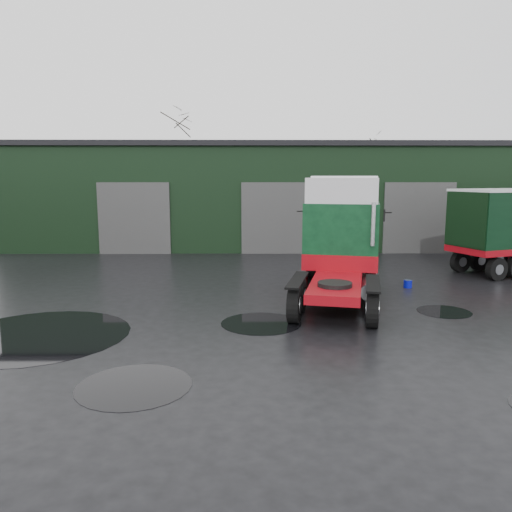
{
  "coord_description": "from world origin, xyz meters",
  "views": [
    {
      "loc": [
        0.44,
        -13.98,
        4.28
      ],
      "look_at": [
        0.66,
        2.33,
        1.7
      ],
      "focal_mm": 35.0,
      "sensor_mm": 36.0,
      "label": 1
    }
  ],
  "objects": [
    {
      "name": "puddle_1",
      "position": [
        6.71,
        1.5,
        0.0
      ],
      "size": [
        1.7,
        1.7,
        0.01
      ],
      "primitive_type": "cylinder",
      "color": "black",
      "rests_on": "ground"
    },
    {
      "name": "ground",
      "position": [
        0.0,
        0.0,
        0.0
      ],
      "size": [
        100.0,
        100.0,
        0.0
      ],
      "primitive_type": "plane",
      "color": "black"
    },
    {
      "name": "wash_bucket",
      "position": [
        6.65,
        5.05,
        0.15
      ],
      "size": [
        0.34,
        0.34,
        0.3
      ],
      "primitive_type": "cylinder",
      "rotation": [
        0.0,
        0.0,
        -0.06
      ],
      "color": "#070C9C",
      "rests_on": "ground"
    },
    {
      "name": "puddle_0",
      "position": [
        -1.96,
        -4.15,
        0.0
      ],
      "size": [
        2.41,
        2.41,
        0.01
      ],
      "primitive_type": "cylinder",
      "color": "black",
      "rests_on": "ground"
    },
    {
      "name": "hero_tractor",
      "position": [
        3.42,
        2.45,
        2.16
      ],
      "size": [
        4.45,
        7.43,
        4.31
      ],
      "primitive_type": null,
      "rotation": [
        0.0,
        0.0,
        -0.23
      ],
      "color": "#0A3419",
      "rests_on": "ground"
    },
    {
      "name": "warehouse",
      "position": [
        2.0,
        20.0,
        3.16
      ],
      "size": [
        32.4,
        12.4,
        6.3
      ],
      "color": "black",
      "rests_on": "ground"
    },
    {
      "name": "puddle_4",
      "position": [
        0.78,
        0.28,
        0.0
      ],
      "size": [
        2.39,
        2.39,
        0.01
      ],
      "primitive_type": "cylinder",
      "color": "black",
      "rests_on": "ground"
    },
    {
      "name": "tree_back_a",
      "position": [
        -6.0,
        30.0,
        4.75
      ],
      "size": [
        4.4,
        4.4,
        9.5
      ],
      "primitive_type": null,
      "color": "black",
      "rests_on": "ground"
    },
    {
      "name": "tree_back_b",
      "position": [
        10.0,
        30.0,
        3.75
      ],
      "size": [
        4.4,
        4.4,
        7.5
      ],
      "primitive_type": null,
      "color": "black",
      "rests_on": "ground"
    },
    {
      "name": "puddle_2",
      "position": [
        -5.37,
        -0.76,
        0.0
      ],
      "size": [
        4.95,
        4.95,
        0.01
      ],
      "primitive_type": "cylinder",
      "color": "black",
      "rests_on": "ground"
    }
  ]
}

